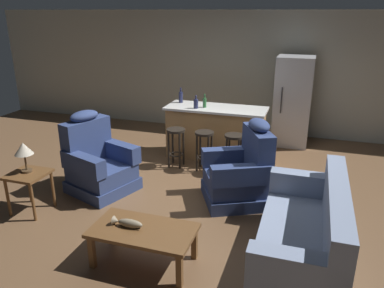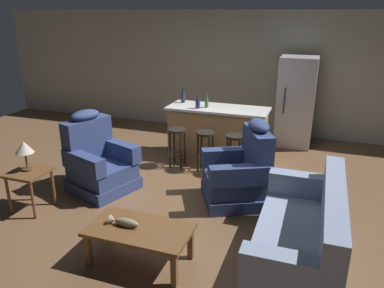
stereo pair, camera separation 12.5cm
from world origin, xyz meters
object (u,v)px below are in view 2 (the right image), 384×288
object	(u,v)px
bottle_tall_green	(207,102)
bottle_wine_dark	(183,97)
refrigerator	(296,102)
bar_stool_left	(177,140)
recliner_near_lamp	(99,162)
bar_stool_middle	(205,144)
couch	(303,239)
bottle_short_amber	(198,103)
coffee_table	(140,233)
table_lamp	(24,149)
kitchen_island	(217,133)
recliner_near_island	(241,174)
fish_figurine	(124,222)
bar_stool_right	(235,147)
end_table	(29,178)

from	to	relation	value
bottle_tall_green	bottle_wine_dark	size ratio (longest dim) A/B	0.85
refrigerator	bar_stool_left	bearing A→B (deg)	-134.38
recliner_near_lamp	bar_stool_middle	distance (m)	1.78
bar_stool_left	bar_stool_middle	distance (m)	0.51
couch	bottle_short_amber	size ratio (longest dim) A/B	8.23
coffee_table	recliner_near_lamp	world-z (taller)	recliner_near_lamp
table_lamp	kitchen_island	distance (m)	3.29
recliner_near_lamp	couch	bearing A→B (deg)	2.76
couch	recliner_near_island	bearing A→B (deg)	-52.76
recliner_near_lamp	coffee_table	bearing A→B (deg)	-25.65
fish_figurine	bar_stool_middle	size ratio (longest dim) A/B	0.50
table_lamp	bar_stool_left	bearing A→B (deg)	56.40
recliner_near_island	bottle_wine_dark	xyz separation A→B (m)	(-1.50, 1.68, 0.64)
couch	bottle_wine_dark	distance (m)	3.85
recliner_near_island	coffee_table	bearing A→B (deg)	41.36
table_lamp	coffee_table	bearing A→B (deg)	-16.52
couch	bottle_wine_dark	bearing A→B (deg)	-50.18
couch	recliner_near_lamp	size ratio (longest dim) A/B	1.58
couch	bar_stool_right	world-z (taller)	couch
refrigerator	bottle_wine_dark	size ratio (longest dim) A/B	6.19
couch	recliner_near_island	world-z (taller)	recliner_near_island
end_table	bottle_short_amber	xyz separation A→B (m)	(1.53, 2.52, 0.58)
table_lamp	bar_stool_left	size ratio (longest dim) A/B	0.60
recliner_near_island	bar_stool_right	world-z (taller)	recliner_near_island
kitchen_island	refrigerator	distance (m)	1.78
refrigerator	bottle_tall_green	xyz separation A→B (m)	(-1.45, -1.27, 0.16)
bar_stool_right	bottle_short_amber	bearing A→B (deg)	150.42
refrigerator	bar_stool_right	bearing A→B (deg)	-113.01
bar_stool_middle	bottle_short_amber	bearing A→B (deg)	122.79
recliner_near_lamp	recliner_near_island	xyz separation A→B (m)	(2.11, 0.31, 0.00)
fish_figurine	bottle_tall_green	world-z (taller)	bottle_tall_green
coffee_table	fish_figurine	bearing A→B (deg)	-176.06
bar_stool_middle	bottle_tall_green	distance (m)	0.82
bar_stool_left	bar_stool_middle	size ratio (longest dim) A/B	1.00
couch	bottle_short_amber	distance (m)	3.35
bottle_tall_green	recliner_near_island	bearing A→B (deg)	-56.49
fish_figurine	kitchen_island	xyz separation A→B (m)	(0.11, 3.26, 0.02)
refrigerator	recliner_near_island	bearing A→B (deg)	-100.03
table_lamp	bottle_tall_green	size ratio (longest dim) A/B	1.70
bottle_tall_green	kitchen_island	bearing A→B (deg)	19.60
table_lamp	bar_stool_middle	xyz separation A→B (m)	(1.86, 2.04, -0.40)
bar_stool_middle	bottle_wine_dark	bearing A→B (deg)	131.42
bar_stool_left	bottle_short_amber	bearing A→B (deg)	64.68
recliner_near_lamp	bar_stool_right	world-z (taller)	recliner_near_lamp
bottle_wine_dark	end_table	bearing A→B (deg)	-111.59
recliner_near_lamp	bar_stool_right	bearing A→B (deg)	53.05
table_lamp	bottle_short_amber	world-z (taller)	bottle_short_amber
bar_stool_right	bottle_tall_green	xyz separation A→B (m)	(-0.67, 0.56, 0.57)
kitchen_island	bottle_short_amber	xyz separation A→B (m)	(-0.32, -0.18, 0.56)
kitchen_island	bar_stool_middle	world-z (taller)	kitchen_island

